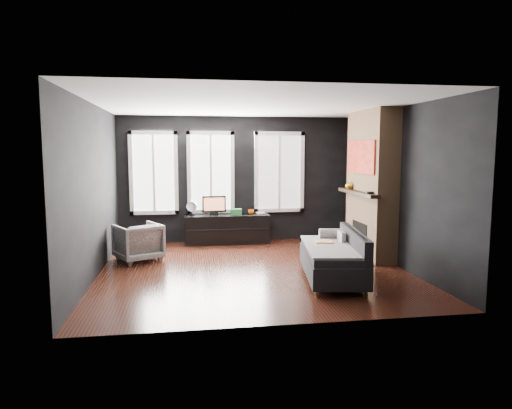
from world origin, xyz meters
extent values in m
plane|color=black|center=(0.00, 0.00, 0.00)|extent=(5.00, 5.00, 0.00)
plane|color=white|center=(0.00, 0.00, 2.70)|extent=(5.00, 5.00, 0.00)
cube|color=black|center=(0.00, 2.50, 1.35)|extent=(5.00, 0.02, 2.70)
cube|color=black|center=(-2.50, 0.00, 1.35)|extent=(0.02, 5.00, 2.70)
cube|color=black|center=(2.50, 0.00, 1.35)|extent=(0.02, 5.00, 2.70)
cube|color=gray|center=(1.34, -0.54, 0.55)|extent=(0.08, 0.28, 0.27)
imported|color=white|center=(-1.95, 0.90, 0.37)|extent=(0.96, 0.94, 0.75)
imported|color=#F25307|center=(0.29, 2.20, 0.68)|extent=(0.13, 0.11, 0.13)
imported|color=tan|center=(0.41, 2.29, 0.74)|extent=(0.18, 0.03, 0.24)
cube|color=#26672C|center=(-0.04, 2.18, 0.68)|extent=(0.24, 0.16, 0.13)
imported|color=gold|center=(2.05, 1.05, 1.31)|extent=(0.20, 0.20, 0.16)
cylinder|color=black|center=(2.05, 0.05, 1.25)|extent=(0.14, 0.14, 0.04)
camera|label=1|loc=(-1.08, -7.37, 1.97)|focal=32.00mm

